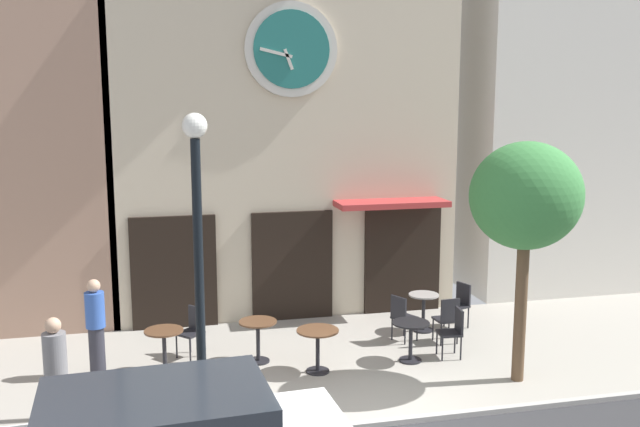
% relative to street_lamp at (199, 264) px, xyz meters
% --- Properties ---
extents(clock_building, '(7.29, 3.57, 10.88)m').
position_rel_street_lamp_xyz_m(clock_building, '(2.15, 5.17, 3.39)').
color(clock_building, beige).
rests_on(clock_building, ground_plane).
extents(street_lamp, '(0.36, 0.36, 4.42)m').
position_rel_street_lamp_xyz_m(street_lamp, '(0.00, 0.00, 0.00)').
color(street_lamp, black).
rests_on(street_lamp, ground_plane).
extents(street_tree, '(1.82, 1.64, 3.96)m').
position_rel_street_lamp_xyz_m(street_tree, '(5.16, -0.05, 0.81)').
color(street_tree, brown).
rests_on(street_tree, ground_plane).
extents(cafe_table_leftmost, '(0.66, 0.66, 0.75)m').
position_rel_street_lamp_xyz_m(cafe_table_leftmost, '(-0.53, 1.62, -1.73)').
color(cafe_table_leftmost, black).
rests_on(cafe_table_leftmost, ground_plane).
extents(cafe_table_center_right, '(0.67, 0.67, 0.75)m').
position_rel_street_lamp_xyz_m(cafe_table_center_right, '(1.09, 1.73, -1.73)').
color(cafe_table_center_right, black).
rests_on(cafe_table_center_right, ground_plane).
extents(cafe_table_near_curb, '(0.72, 0.72, 0.75)m').
position_rel_street_lamp_xyz_m(cafe_table_near_curb, '(2.01, 1.04, -1.71)').
color(cafe_table_near_curb, black).
rests_on(cafe_table_near_curb, ground_plane).
extents(cafe_table_rightmost, '(0.66, 0.66, 0.72)m').
position_rel_street_lamp_xyz_m(cafe_table_rightmost, '(3.73, 1.15, -1.75)').
color(cafe_table_rightmost, black).
rests_on(cafe_table_rightmost, ground_plane).
extents(cafe_table_center, '(0.60, 0.60, 0.76)m').
position_rel_street_lamp_xyz_m(cafe_table_center, '(4.55, 2.63, -1.75)').
color(cafe_table_center, black).
rests_on(cafe_table_center, ground_plane).
extents(cafe_chair_right_end, '(0.54, 0.54, 0.90)m').
position_rel_street_lamp_xyz_m(cafe_chair_right_end, '(3.92, 2.15, -1.72)').
color(cafe_chair_right_end, black).
rests_on(cafe_chair_right_end, ground_plane).
extents(cafe_chair_near_tree, '(0.51, 0.51, 0.90)m').
position_rel_street_lamp_xyz_m(cafe_chair_near_tree, '(5.36, 2.71, -1.72)').
color(cafe_chair_near_tree, black).
rests_on(cafe_chair_near_tree, ground_plane).
extents(cafe_chair_corner, '(0.43, 0.43, 0.90)m').
position_rel_street_lamp_xyz_m(cafe_chair_corner, '(4.72, 1.84, -1.72)').
color(cafe_chair_corner, black).
rests_on(cafe_chair_corner, ground_plane).
extents(cafe_chair_curbside, '(0.56, 0.56, 0.90)m').
position_rel_street_lamp_xyz_m(cafe_chair_curbside, '(-0.01, 2.29, -1.72)').
color(cafe_chair_curbside, black).
rests_on(cafe_chair_curbside, ground_plane).
extents(cafe_chair_facing_street, '(0.44, 0.44, 0.90)m').
position_rel_street_lamp_xyz_m(cafe_chair_facing_street, '(4.55, 1.16, -1.72)').
color(cafe_chair_facing_street, black).
rests_on(cafe_chair_facing_street, ground_plane).
extents(pedestrian_grey, '(0.40, 0.40, 1.67)m').
position_rel_street_lamp_xyz_m(pedestrian_grey, '(-2.00, -0.25, -1.38)').
color(pedestrian_grey, '#2D2D38').
rests_on(pedestrian_grey, ground_plane).
extents(pedestrian_blue, '(0.39, 0.39, 1.67)m').
position_rel_street_lamp_xyz_m(pedestrian_blue, '(-1.63, 1.73, -1.38)').
color(pedestrian_blue, '#2D2D38').
rests_on(pedestrian_blue, ground_plane).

